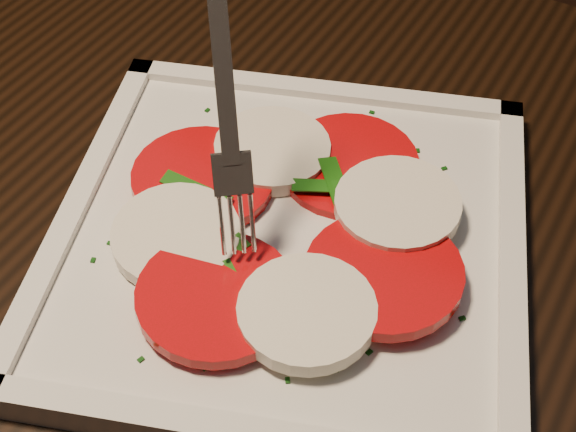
% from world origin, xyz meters
% --- Properties ---
extents(ground, '(6.00, 6.00, 0.00)m').
position_xyz_m(ground, '(0.00, 0.00, 0.00)').
color(ground, black).
rests_on(ground, ground).
extents(table, '(1.21, 0.82, 0.75)m').
position_xyz_m(table, '(0.05, -0.29, 0.65)').
color(table, black).
rests_on(table, ground).
extents(plate, '(0.36, 0.36, 0.01)m').
position_xyz_m(plate, '(0.14, -0.24, 0.76)').
color(plate, silver).
rests_on(plate, table).
extents(caprese_salad, '(0.23, 0.24, 0.02)m').
position_xyz_m(caprese_salad, '(0.14, -0.24, 0.77)').
color(caprese_salad, '#C2040C').
rests_on(caprese_salad, plate).
extents(fork, '(0.08, 0.09, 0.18)m').
position_xyz_m(fork, '(0.10, -0.24, 0.87)').
color(fork, white).
rests_on(fork, caprese_salad).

